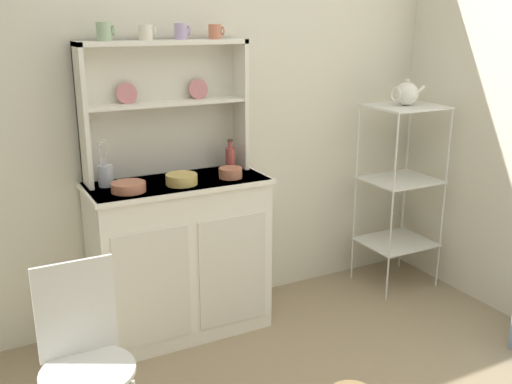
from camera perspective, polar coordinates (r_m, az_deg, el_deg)
name	(u,v)px	position (r m, az deg, el deg)	size (l,w,h in m)	color
wall_back	(192,106)	(3.38, -6.25, 8.41)	(3.84, 0.05, 2.50)	silver
hutch_cabinet	(180,256)	(3.29, -7.46, -6.22)	(0.98, 0.45, 0.89)	white
hutch_shelf_unit	(163,99)	(3.22, -9.07, 9.03)	(0.91, 0.18, 0.73)	silver
bakers_rack	(401,176)	(3.88, 13.98, 1.54)	(0.45, 0.39, 1.21)	silver
wire_chair	(83,349)	(2.40, -16.59, -14.52)	(0.36, 0.36, 0.85)	white
cup_sage_0	(104,31)	(3.07, -14.65, 14.98)	(0.09, 0.07, 0.09)	#9EB78E
cup_cream_1	(146,32)	(3.12, -10.72, 15.11)	(0.09, 0.07, 0.08)	silver
cup_lilac_2	(181,31)	(3.18, -7.34, 15.35)	(0.08, 0.07, 0.08)	#B79ECC
cup_terracotta_3	(215,32)	(3.26, -4.02, 15.41)	(0.08, 0.07, 0.08)	#C67556
bowl_mixing_large	(129,187)	(2.99, -12.39, 0.48)	(0.17, 0.17, 0.05)	#C67556
bowl_floral_medium	(182,179)	(3.07, -7.31, 1.25)	(0.17, 0.17, 0.06)	#DBB760
bowl_cream_small	(230,173)	(3.18, -2.52, 1.89)	(0.13, 0.13, 0.06)	#C67556
jam_bottle	(230,158)	(3.34, -2.52, 3.38)	(0.06, 0.06, 0.18)	#B74C47
utensil_jar	(106,175)	(3.11, -14.53, 1.63)	(0.08, 0.08, 0.24)	#B2B7C6
porcelain_teapot	(406,94)	(3.78, 14.53, 9.31)	(0.24, 0.14, 0.17)	white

